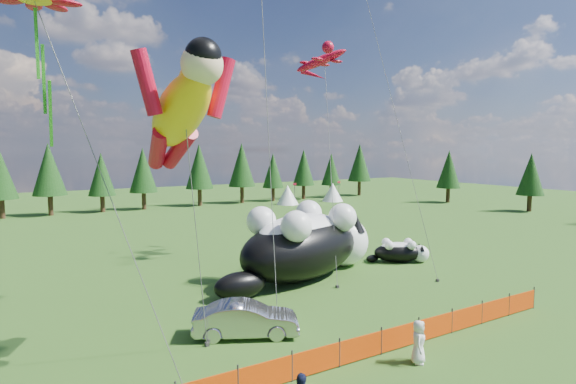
% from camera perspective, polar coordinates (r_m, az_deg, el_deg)
% --- Properties ---
extents(ground, '(160.00, 160.00, 0.00)m').
position_cam_1_polar(ground, '(20.31, 3.57, -17.39)').
color(ground, '#123409').
rests_on(ground, ground).
extents(safety_fence, '(22.06, 0.06, 1.10)m').
position_cam_1_polar(safety_fence, '(17.92, 9.25, -18.94)').
color(safety_fence, '#262626').
rests_on(safety_fence, ground).
extents(tree_line, '(90.00, 4.00, 8.00)m').
position_cam_1_polar(tree_line, '(61.54, -20.52, 1.44)').
color(tree_line, black).
rests_on(tree_line, ground).
extents(festival_tents, '(50.00, 3.20, 2.80)m').
position_cam_1_polar(festival_tents, '(59.88, -9.18, -0.88)').
color(festival_tents, white).
rests_on(festival_tents, ground).
extents(cat_large, '(12.29, 7.06, 4.55)m').
position_cam_1_polar(cat_large, '(27.84, 2.49, -6.43)').
color(cat_large, black).
rests_on(cat_large, ground).
extents(cat_small, '(4.06, 3.06, 1.62)m').
position_cam_1_polar(cat_small, '(32.69, 14.14, -7.31)').
color(cat_small, black).
rests_on(cat_small, ground).
extents(car, '(4.65, 3.32, 1.46)m').
position_cam_1_polar(car, '(19.77, -5.35, -15.79)').
color(car, '#B3B2B7').
rests_on(car, ground).
extents(spectator_e, '(0.93, 0.92, 1.62)m').
position_cam_1_polar(spectator_e, '(18.07, 16.25, -17.81)').
color(spectator_e, silver).
rests_on(spectator_e, ground).
extents(superhero_kite, '(4.84, 5.28, 11.60)m').
position_cam_1_polar(superhero_kite, '(15.81, -13.56, 9.91)').
color(superhero_kite, '#FFB30D').
rests_on(superhero_kite, ground).
extents(gecko_kite, '(6.52, 9.90, 16.16)m').
position_cam_1_polar(gecko_kite, '(33.47, 4.23, 16.29)').
color(gecko_kite, '#B80925').
rests_on(gecko_kite, ground).
extents(flower_kite, '(5.34, 4.04, 13.07)m').
position_cam_1_polar(flower_kite, '(16.81, -29.43, 20.09)').
color(flower_kite, '#B80925').
rests_on(flower_kite, ground).
extents(diamond_kite_a, '(1.05, 3.22, 16.36)m').
position_cam_1_polar(diamond_kite_a, '(23.30, -3.32, 22.65)').
color(diamond_kite_a, blue).
rests_on(diamond_kite_a, ground).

